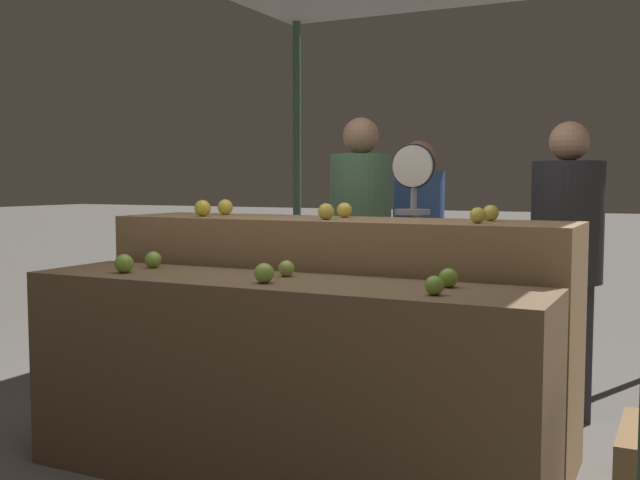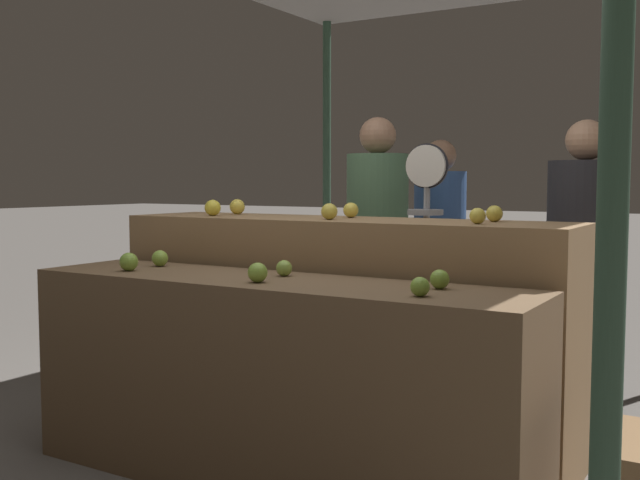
% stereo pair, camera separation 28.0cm
% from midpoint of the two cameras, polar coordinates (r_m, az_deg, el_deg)
% --- Properties ---
extents(display_counter_front, '(2.31, 0.55, 0.90)m').
position_cam_midpoint_polar(display_counter_front, '(3.27, -5.88, -10.89)').
color(display_counter_front, brown).
rests_on(display_counter_front, ground_plane).
extents(display_counter_back, '(2.31, 0.55, 1.13)m').
position_cam_midpoint_polar(display_counter_back, '(3.75, -0.98, -7.04)').
color(display_counter_back, olive).
rests_on(display_counter_back, ground_plane).
extents(apple_front_0, '(0.09, 0.09, 0.09)m').
position_cam_midpoint_polar(apple_front_0, '(3.54, -16.91, -1.74)').
color(apple_front_0, '#7AA338').
rests_on(apple_front_0, display_counter_front).
extents(apple_front_1, '(0.08, 0.08, 0.08)m').
position_cam_midpoint_polar(apple_front_1, '(3.07, -6.90, -2.54)').
color(apple_front_1, '#84AD3D').
rests_on(apple_front_1, display_counter_front).
extents(apple_front_2, '(0.07, 0.07, 0.07)m').
position_cam_midpoint_polar(apple_front_2, '(2.75, 5.84, -3.48)').
color(apple_front_2, '#7AA338').
rests_on(apple_front_2, display_counter_front).
extents(apple_front_3, '(0.08, 0.08, 0.08)m').
position_cam_midpoint_polar(apple_front_3, '(3.71, -14.72, -1.47)').
color(apple_front_3, '#84AD3D').
rests_on(apple_front_3, display_counter_front).
extents(apple_front_4, '(0.07, 0.07, 0.07)m').
position_cam_midpoint_polar(apple_front_4, '(3.28, -5.02, -2.19)').
color(apple_front_4, '#8EB247').
rests_on(apple_front_4, display_counter_front).
extents(apple_front_5, '(0.08, 0.08, 0.08)m').
position_cam_midpoint_polar(apple_front_5, '(2.95, 7.10, -2.90)').
color(apple_front_5, '#7AA338').
rests_on(apple_front_5, display_counter_front).
extents(apple_back_0, '(0.09, 0.09, 0.09)m').
position_cam_midpoint_polar(apple_back_0, '(3.98, -10.93, 2.39)').
color(apple_back_0, gold).
rests_on(apple_back_0, display_counter_back).
extents(apple_back_1, '(0.08, 0.08, 0.08)m').
position_cam_midpoint_polar(apple_back_1, '(3.57, -1.78, 2.18)').
color(apple_back_1, gold).
rests_on(apple_back_1, display_counter_back).
extents(apple_back_2, '(0.07, 0.07, 0.07)m').
position_cam_midpoint_polar(apple_back_2, '(3.30, 9.58, 1.86)').
color(apple_back_2, gold).
rests_on(apple_back_2, display_counter_back).
extents(apple_back_3, '(0.08, 0.08, 0.08)m').
position_cam_midpoint_polar(apple_back_3, '(4.15, -9.15, 2.49)').
color(apple_back_3, yellow).
rests_on(apple_back_3, display_counter_back).
extents(apple_back_4, '(0.08, 0.08, 0.08)m').
position_cam_midpoint_polar(apple_back_4, '(3.77, -0.24, 2.29)').
color(apple_back_4, yellow).
rests_on(apple_back_4, display_counter_back).
extents(apple_back_5, '(0.08, 0.08, 0.08)m').
position_cam_midpoint_polar(apple_back_5, '(3.50, 10.66, 2.03)').
color(apple_back_5, gold).
rests_on(apple_back_5, display_counter_back).
extents(produce_scale, '(0.25, 0.20, 1.53)m').
position_cam_midpoint_polar(produce_scale, '(4.24, 5.22, 1.49)').
color(produce_scale, '#99999E').
rests_on(produce_scale, ground_plane).
extents(person_vendor_at_scale, '(0.43, 0.43, 1.71)m').
position_cam_midpoint_polar(person_vendor_at_scale, '(4.63, 1.39, 0.34)').
color(person_vendor_at_scale, '#2D2D38').
rests_on(person_vendor_at_scale, ground_plane).
extents(person_customer_left, '(0.44, 0.44, 1.64)m').
position_cam_midpoint_polar(person_customer_left, '(4.26, 16.51, -0.78)').
color(person_customer_left, '#2D2D38').
rests_on(person_customer_left, ground_plane).
extents(person_customer_right, '(0.43, 0.43, 1.59)m').
position_cam_midpoint_polar(person_customer_right, '(5.08, 5.93, -0.04)').
color(person_customer_right, '#2D2D38').
rests_on(person_customer_right, ground_plane).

